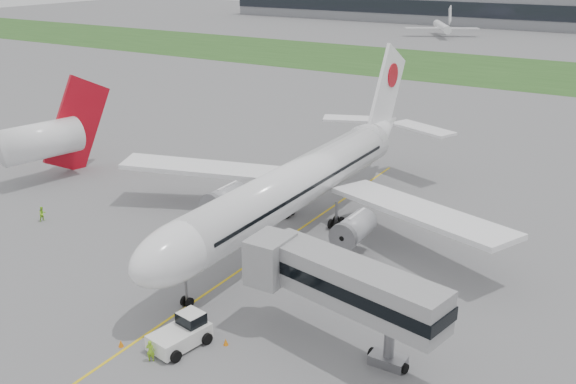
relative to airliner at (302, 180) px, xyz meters
The scene contains 13 objects.
ground 7.47m from the airliner, 90.00° to the right, with size 600.00×600.00×0.00m, color slate.
apron_markings 11.38m from the airliner, 90.00° to the right, with size 70.00×70.00×0.04m, color yellow, non-canonical shape.
grass_strip 115.27m from the airliner, 90.00° to the left, with size 600.00×50.00×0.02m, color #29511E.
control_tower 244.38m from the airliner, 111.62° to the left, with size 12.00×12.00×56.00m, color gray, non-canonical shape.
airliner is the anchor object (origin of this frame).
pushback_tug 25.13m from the airliner, 82.01° to the right, with size 3.84×5.07×2.39m.
jet_bridge 23.08m from the airliner, 53.13° to the right, with size 16.90×6.64×7.71m.
safety_cone_left 27.83m from the airliner, 91.05° to the right, with size 0.42×0.42×0.58m, color orange.
safety_cone_right 24.34m from the airliner, 74.43° to the right, with size 0.41×0.41×0.56m, color orange.
ground_crew_near 28.01m from the airliner, 84.18° to the right, with size 0.65×0.42×1.77m, color #88CA21.
ground_crew_far 30.12m from the airliner, 152.64° to the right, with size 0.85×0.66×1.74m, color #98E926.
neighbor_aircraft 37.95m from the airliner, behind, with size 6.91×17.45×14.08m.
distant_aircraft_left 183.82m from the airliner, 103.89° to the left, with size 26.59×23.46×10.17m, color white, non-canonical shape.
Camera 1 is at (32.84, -52.14, 28.87)m, focal length 40.00 mm.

